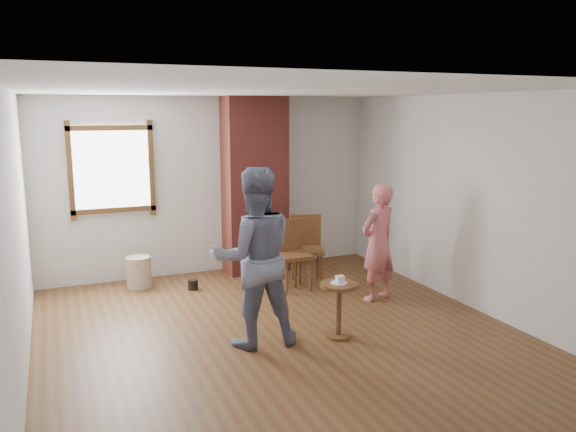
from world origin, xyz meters
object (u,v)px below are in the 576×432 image
(dining_chair_left, at_px, (291,250))
(person_pink, at_px, (378,243))
(man, at_px, (254,257))
(dining_chair_right, at_px, (306,245))
(stoneware_crock, at_px, (139,272))
(side_table, at_px, (339,301))

(dining_chair_left, relative_size, person_pink, 0.63)
(man, height_order, person_pink, man)
(man, relative_size, person_pink, 1.24)
(dining_chair_left, relative_size, dining_chair_right, 0.99)
(dining_chair_right, distance_m, person_pink, 1.19)
(stoneware_crock, bearing_deg, side_table, -56.54)
(stoneware_crock, distance_m, man, 2.64)
(dining_chair_right, bearing_deg, man, -110.43)
(side_table, bearing_deg, dining_chair_right, 75.09)
(stoneware_crock, xyz_separation_m, side_table, (1.71, -2.59, 0.19))
(person_pink, bearing_deg, dining_chair_left, -64.72)
(side_table, xyz_separation_m, man, (-0.88, 0.19, 0.52))
(dining_chair_left, distance_m, man, 1.95)
(person_pink, bearing_deg, side_table, 22.93)
(dining_chair_left, distance_m, dining_chair_right, 0.36)
(dining_chair_right, xyz_separation_m, man, (-1.40, -1.75, 0.40))
(person_pink, bearing_deg, dining_chair_right, -82.05)
(stoneware_crock, bearing_deg, man, -70.83)
(stoneware_crock, bearing_deg, dining_chair_right, -16.30)
(stoneware_crock, bearing_deg, person_pink, -31.96)
(person_pink, bearing_deg, stoneware_crock, -49.74)
(dining_chair_left, relative_size, side_table, 1.56)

